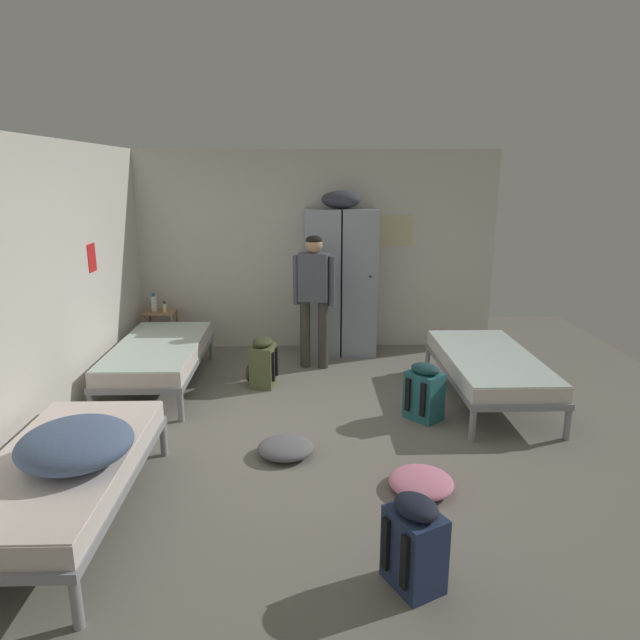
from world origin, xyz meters
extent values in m
plane|color=slate|center=(0.00, 0.00, 0.00)|extent=(8.02, 8.02, 0.00)
cube|color=beige|center=(0.00, 2.54, 1.28)|extent=(4.69, 0.06, 2.57)
cube|color=beige|center=(-2.32, 0.00, 1.28)|extent=(0.06, 5.02, 2.57)
cube|color=beige|center=(0.99, 2.50, 1.55)|extent=(0.55, 0.01, 0.40)
cube|color=red|center=(-2.28, 0.88, 1.45)|extent=(0.01, 0.20, 0.28)
cube|color=#8C99A3|center=(0.08, 2.23, 0.93)|extent=(0.44, 0.52, 1.85)
cylinder|color=black|center=(0.20, 1.95, 1.05)|extent=(0.02, 0.03, 0.02)
cube|color=#8C99A3|center=(0.54, 2.23, 0.93)|extent=(0.44, 0.52, 1.85)
cylinder|color=black|center=(0.66, 1.95, 1.05)|extent=(0.02, 0.03, 0.02)
ellipsoid|color=#333842|center=(0.31, 2.23, 1.96)|extent=(0.48, 0.36, 0.22)
cylinder|color=#99704C|center=(-2.16, 2.07, 0.28)|extent=(0.03, 0.03, 0.55)
cylinder|color=#99704C|center=(-1.81, 2.07, 0.28)|extent=(0.03, 0.03, 0.55)
cylinder|color=#99704C|center=(-2.16, 2.34, 0.28)|extent=(0.03, 0.03, 0.55)
cylinder|color=#99704C|center=(-1.81, 2.34, 0.28)|extent=(0.03, 0.03, 0.55)
cube|color=#99704C|center=(-1.99, 2.20, 0.19)|extent=(0.38, 0.30, 0.02)
cube|color=#99704C|center=(-1.99, 2.20, 0.56)|extent=(0.38, 0.30, 0.02)
cylinder|color=gray|center=(2.16, 1.50, 0.14)|extent=(0.06, 0.06, 0.28)
cylinder|color=gray|center=(1.32, 1.50, 0.14)|extent=(0.06, 0.06, 0.28)
cylinder|color=gray|center=(2.16, -0.34, 0.14)|extent=(0.06, 0.06, 0.28)
cylinder|color=gray|center=(1.32, -0.34, 0.14)|extent=(0.06, 0.06, 0.28)
cube|color=gray|center=(1.74, 0.58, 0.31)|extent=(0.90, 1.90, 0.06)
cube|color=silver|center=(1.74, 0.58, 0.41)|extent=(0.87, 1.84, 0.14)
cube|color=silver|center=(1.74, 0.58, 0.49)|extent=(0.86, 1.82, 0.01)
cylinder|color=gray|center=(-1.32, -2.37, 0.14)|extent=(0.06, 0.06, 0.28)
cylinder|color=gray|center=(-2.16, -0.53, 0.14)|extent=(0.06, 0.06, 0.28)
cylinder|color=gray|center=(-1.32, -0.53, 0.14)|extent=(0.06, 0.06, 0.28)
cube|color=gray|center=(-1.74, -1.45, 0.31)|extent=(0.90, 1.90, 0.06)
cube|color=silver|center=(-1.74, -1.45, 0.41)|extent=(0.87, 1.84, 0.14)
cube|color=silver|center=(-1.74, -1.45, 0.49)|extent=(0.86, 1.82, 0.01)
cylinder|color=gray|center=(-2.16, 0.13, 0.14)|extent=(0.06, 0.06, 0.28)
cylinder|color=gray|center=(-1.32, 0.13, 0.14)|extent=(0.06, 0.06, 0.28)
cylinder|color=gray|center=(-2.16, 1.97, 0.14)|extent=(0.06, 0.06, 0.28)
cylinder|color=gray|center=(-1.32, 1.97, 0.14)|extent=(0.06, 0.06, 0.28)
cube|color=gray|center=(-1.74, 1.05, 0.31)|extent=(0.90, 1.90, 0.06)
cube|color=silver|center=(-1.74, 1.05, 0.41)|extent=(0.87, 1.84, 0.14)
cube|color=silver|center=(-1.74, 1.05, 0.49)|extent=(0.86, 1.82, 0.01)
ellipsoid|color=slate|center=(-1.60, -1.53, 0.62)|extent=(0.71, 0.72, 0.26)
cylinder|color=#3D3833|center=(0.07, 1.62, 0.41)|extent=(0.12, 0.12, 0.82)
cylinder|color=#3D3833|center=(-0.14, 1.67, 0.41)|extent=(0.12, 0.12, 0.82)
cube|color=#474C56|center=(-0.03, 1.64, 1.10)|extent=(0.38, 0.27, 0.56)
cylinder|color=#474C56|center=(0.17, 1.59, 1.06)|extent=(0.08, 0.08, 0.58)
cylinder|color=#474C56|center=(-0.24, 1.69, 1.06)|extent=(0.08, 0.08, 0.58)
sphere|color=tan|center=(-0.03, 1.64, 1.48)|extent=(0.20, 0.20, 0.20)
ellipsoid|color=black|center=(-0.03, 1.64, 1.53)|extent=(0.19, 0.19, 0.11)
cylinder|color=white|center=(-2.07, 2.22, 0.67)|extent=(0.07, 0.07, 0.19)
cylinder|color=#2666B2|center=(-2.07, 2.22, 0.78)|extent=(0.04, 0.04, 0.04)
cylinder|color=beige|center=(-1.92, 2.16, 0.62)|extent=(0.05, 0.05, 0.11)
cylinder|color=black|center=(-1.92, 2.16, 0.69)|extent=(0.03, 0.03, 0.03)
cube|color=navy|center=(0.47, -2.10, 0.23)|extent=(0.36, 0.39, 0.46)
ellipsoid|color=black|center=(0.60, -2.04, 0.15)|extent=(0.18, 0.25, 0.20)
ellipsoid|color=black|center=(0.47, -2.10, 0.50)|extent=(0.32, 0.35, 0.10)
cube|color=black|center=(0.39, -2.24, 0.25)|extent=(0.04, 0.06, 0.32)
cube|color=black|center=(0.31, -2.09, 0.25)|extent=(0.04, 0.06, 0.32)
cube|color=#566038|center=(-0.60, 1.04, 0.23)|extent=(0.29, 0.35, 0.46)
ellipsoid|color=#383D23|center=(-0.75, 1.06, 0.15)|extent=(0.12, 0.25, 0.20)
ellipsoid|color=#383D23|center=(-0.60, 1.04, 0.50)|extent=(0.26, 0.32, 0.10)
cube|color=black|center=(-0.46, 1.11, 0.25)|extent=(0.03, 0.05, 0.32)
cube|color=black|center=(-0.48, 0.93, 0.25)|extent=(0.03, 0.05, 0.32)
cube|color=#23666B|center=(0.98, 0.13, 0.23)|extent=(0.39, 0.40, 0.46)
ellipsoid|color=#193D42|center=(1.10, 0.23, 0.15)|extent=(0.22, 0.23, 0.20)
ellipsoid|color=#193D42|center=(0.98, 0.13, 0.50)|extent=(0.35, 0.36, 0.10)
cube|color=black|center=(0.94, -0.02, 0.25)|extent=(0.05, 0.05, 0.32)
cube|color=black|center=(0.82, 0.11, 0.25)|extent=(0.05, 0.05, 0.32)
ellipsoid|color=pink|center=(0.71, -1.11, 0.06)|extent=(0.48, 0.50, 0.12)
ellipsoid|color=slate|center=(-0.31, -0.56, 0.07)|extent=(0.47, 0.43, 0.13)
camera|label=1|loc=(-0.14, -4.83, 2.28)|focal=31.68mm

